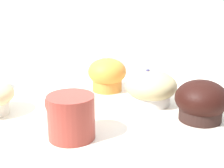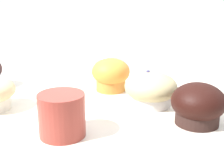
{
  "view_description": "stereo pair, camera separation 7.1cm",
  "coord_description": "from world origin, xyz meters",
  "views": [
    {
      "loc": [
        0.33,
        -0.58,
        1.2
      ],
      "look_at": [
        0.04,
        0.03,
        0.99
      ],
      "focal_mm": 50.0,
      "sensor_mm": 36.0,
      "label": 1
    },
    {
      "loc": [
        0.4,
        -0.55,
        1.2
      ],
      "look_at": [
        0.04,
        0.03,
        0.99
      ],
      "focal_mm": 50.0,
      "sensor_mm": 36.0,
      "label": 2
    }
  ],
  "objects": [
    {
      "name": "wall_back",
      "position": [
        0.0,
        0.6,
        0.9
      ],
      "size": [
        3.2,
        0.1,
        1.8
      ],
      "primitive_type": "cube",
      "color": "#A8B2B7",
      "rests_on": "ground"
    },
    {
      "name": "muffin_back_right",
      "position": [
        0.24,
        0.02,
        0.99
      ],
      "size": [
        0.1,
        0.1,
        0.08
      ],
      "color": "black",
      "rests_on": "display_counter"
    },
    {
      "name": "muffin_front_left",
      "position": [
        0.12,
        0.06,
        0.98
      ],
      "size": [
        0.12,
        0.12,
        0.08
      ],
      "color": "silver",
      "rests_on": "display_counter"
    },
    {
      "name": "muffin_back_center",
      "position": [
        -0.01,
        0.1,
        0.99
      ],
      "size": [
        0.1,
        0.1,
        0.08
      ],
      "color": "#CB7F35",
      "rests_on": "display_counter"
    },
    {
      "name": "coffee_cup",
      "position": [
        0.05,
        -0.16,
        0.99
      ],
      "size": [
        0.12,
        0.08,
        0.08
      ],
      "color": "#99382D",
      "rests_on": "display_counter"
    }
  ]
}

